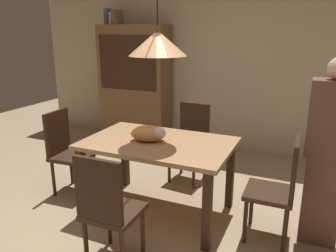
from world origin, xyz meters
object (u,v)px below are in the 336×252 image
Objects in this scene: dining_table at (158,151)px; book_blue_wide at (110,17)px; chair_near_front at (108,207)px; hutch_bookcase at (135,87)px; chair_right_side at (280,186)px; book_yellow_short at (113,19)px; book_brown_thick at (117,17)px; cat_sleeping at (149,133)px; pendant_lamp at (158,43)px; person_standing at (327,155)px; chair_left_side at (66,148)px; chair_far_back at (190,139)px.

book_blue_wide is at bearing 132.61° from dining_table.
hutch_bookcase reaches higher than chair_near_front.
dining_table is 1.14m from chair_right_side.
book_yellow_short is 0.07m from book_brown_thick.
chair_right_side is 3.10m from hutch_bookcase.
pendant_lamp reaches higher than cat_sleeping.
book_yellow_short is at bearing 0.00° from book_blue_wide.
book_blue_wide reaches higher than person_standing.
pendant_lamp is 6.50× the size of book_yellow_short.
chair_left_side is at bearing -179.74° from dining_table.
book_brown_thick is (-1.60, 1.00, 1.45)m from chair_far_back.
book_yellow_short is (-1.67, 1.88, 0.28)m from pendant_lamp.
chair_left_side is 1.43m from chair_near_front.
hutch_bookcase is (-1.31, 1.88, -0.77)m from pendant_lamp.
chair_left_side is 1.93m from hutch_bookcase.
hutch_bookcase is at bearing 142.70° from chair_far_back.
hutch_bookcase is at bearing 147.80° from person_standing.
chair_far_back is at bearing -37.30° from hutch_bookcase.
chair_far_back is at bearing 37.89° from chair_left_side.
book_yellow_short reaches higher than hutch_bookcase.
book_brown_thick reaches higher than cat_sleeping.
cat_sleeping is at bearing -50.33° from book_yellow_short.
book_yellow_short reaches higher than person_standing.
chair_near_front is 3.53m from book_yellow_short.
chair_left_side is (-1.14, -0.88, 0.00)m from chair_far_back.
chair_far_back is at bearing 89.80° from chair_near_front.
cat_sleeping is 0.31× the size of pendant_lamp.
person_standing reaches higher than chair_far_back.
pendant_lamp reaches higher than chair_near_front.
chair_far_back and chair_near_front have the same top height.
hutch_bookcase is (-1.31, 2.76, 0.38)m from chair_near_front.
chair_near_front is 3.88× the size of book_brown_thick.
person_standing is at bearing -29.17° from book_yellow_short.
chair_right_side is 1.00× the size of chair_left_side.
dining_table is 0.89× the size of person_standing.
chair_near_front is 0.91m from cat_sleeping.
hutch_bookcase reaches higher than chair_right_side.
chair_right_side is 0.59× the size of person_standing.
book_brown_thick reaches higher than chair_far_back.
chair_left_side is 1.09m from cat_sleeping.
cat_sleeping is (1.05, -0.02, 0.32)m from chair_left_side.
chair_right_side is at bearing 0.05° from pendant_lamp.
cat_sleeping is (-0.08, 0.85, 0.32)m from chair_near_front.
chair_right_side reaches higher than dining_table.
book_blue_wide is (-2.86, 1.88, 1.46)m from chair_right_side.
person_standing is (1.46, 1.01, 0.28)m from chair_near_front.
chair_far_back is at bearing 84.38° from cat_sleeping.
chair_near_front is (-1.13, -0.88, 0.00)m from chair_right_side.
chair_right_side is at bearing -157.81° from person_standing.
chair_right_side is at bearing -37.64° from hutch_bookcase.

